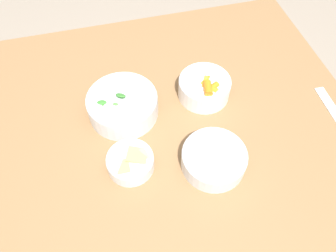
{
  "coord_description": "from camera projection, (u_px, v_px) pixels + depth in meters",
  "views": [
    {
      "loc": [
        0.45,
        -0.14,
        1.47
      ],
      "look_at": [
        -0.04,
        -0.01,
        0.75
      ],
      "focal_mm": 35.0,
      "sensor_mm": 36.0,
      "label": 1
    }
  ],
  "objects": [
    {
      "name": "bowl_cookies",
      "position": [
        130.0,
        162.0,
        0.82
      ],
      "size": [
        0.12,
        0.12,
        0.05
      ],
      "color": "silver",
      "rests_on": "dining_table"
    },
    {
      "name": "bowl_carrots",
      "position": [
        204.0,
        87.0,
        0.95
      ],
      "size": [
        0.15,
        0.15,
        0.08
      ],
      "color": "white",
      "rests_on": "dining_table"
    },
    {
      "name": "bowl_beans_hotdog",
      "position": [
        214.0,
        159.0,
        0.82
      ],
      "size": [
        0.16,
        0.16,
        0.05
      ],
      "color": "silver",
      "rests_on": "dining_table"
    },
    {
      "name": "bowl_greens",
      "position": [
        122.0,
        105.0,
        0.91
      ],
      "size": [
        0.2,
        0.2,
        0.09
      ],
      "color": "silver",
      "rests_on": "dining_table"
    },
    {
      "name": "ground_plane",
      "position": [
        173.0,
        228.0,
        1.48
      ],
      "size": [
        10.0,
        10.0,
        0.0
      ],
      "primitive_type": "plane",
      "color": "gray"
    },
    {
      "name": "dining_table",
      "position": [
        175.0,
        160.0,
        0.96
      ],
      "size": [
        1.09,
        1.08,
        0.72
      ],
      "color": "olive",
      "rests_on": "ground_plane"
    }
  ]
}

